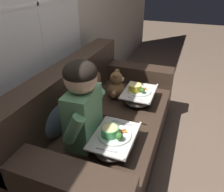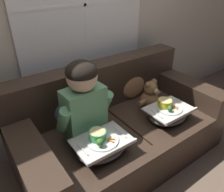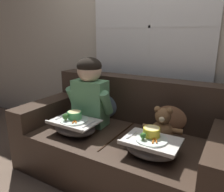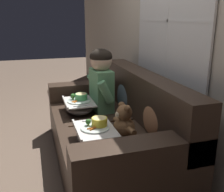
{
  "view_description": "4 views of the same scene",
  "coord_description": "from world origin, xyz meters",
  "views": [
    {
      "loc": [
        -1.55,
        -0.64,
        1.57
      ],
      "look_at": [
        0.11,
        -0.02,
        0.57
      ],
      "focal_mm": 35.0,
      "sensor_mm": 36.0,
      "label": 1
    },
    {
      "loc": [
        -1.03,
        -1.26,
        1.62
      ],
      "look_at": [
        -0.13,
        -0.01,
        0.73
      ],
      "focal_mm": 35.0,
      "sensor_mm": 36.0,
      "label": 2
    },
    {
      "loc": [
        0.85,
        -1.61,
        1.28
      ],
      "look_at": [
        -0.13,
        0.05,
        0.73
      ],
      "focal_mm": 35.0,
      "sensor_mm": 36.0,
      "label": 3
    },
    {
      "loc": [
        2.26,
        -0.65,
        1.38
      ],
      "look_at": [
        0.11,
        0.01,
        0.7
      ],
      "focal_mm": 42.0,
      "sensor_mm": 36.0,
      "label": 4
    }
  ],
  "objects": [
    {
      "name": "couch",
      "position": [
        0.0,
        0.07,
        0.31
      ],
      "size": [
        1.9,
        0.98,
        0.86
      ],
      "color": "#38281E",
      "rests_on": "ground_plane"
    },
    {
      "name": "throw_pillow_behind_child",
      "position": [
        -0.37,
        0.3,
        0.59
      ],
      "size": [
        0.38,
        0.18,
        0.39
      ],
      "color": "slate",
      "rests_on": "couch"
    },
    {
      "name": "lap_tray_teddy",
      "position": [
        0.36,
        -0.21,
        0.48
      ],
      "size": [
        0.41,
        0.31,
        0.2
      ],
      "color": "slate",
      "rests_on": "teddy_bear"
    },
    {
      "name": "ground_plane",
      "position": [
        0.0,
        0.0,
        0.0
      ],
      "size": [
        14.0,
        14.0,
        0.0
      ],
      "primitive_type": "plane",
      "color": "brown"
    },
    {
      "name": "throw_pillow_behind_teddy",
      "position": [
        0.37,
        0.3,
        0.59
      ],
      "size": [
        0.35,
        0.17,
        0.36
      ],
      "color": "#B2754C",
      "rests_on": "couch"
    },
    {
      "name": "wall_back_with_window",
      "position": [
        0.0,
        0.63,
        1.3
      ],
      "size": [
        8.0,
        0.08,
        2.6
      ],
      "color": "beige",
      "rests_on": "ground_plane"
    },
    {
      "name": "child_figure",
      "position": [
        -0.37,
        0.03,
        0.77
      ],
      "size": [
        0.48,
        0.24,
        0.67
      ],
      "color": "#66A370",
      "rests_on": "couch"
    },
    {
      "name": "lap_tray_child",
      "position": [
        -0.37,
        -0.21,
        0.48
      ],
      "size": [
        0.42,
        0.3,
        0.2
      ],
      "color": "slate",
      "rests_on": "child_figure"
    },
    {
      "name": "teddy_bear",
      "position": [
        0.37,
        0.03,
        0.54
      ],
      "size": [
        0.33,
        0.23,
        0.31
      ],
      "color": "brown",
      "rests_on": "couch"
    }
  ]
}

